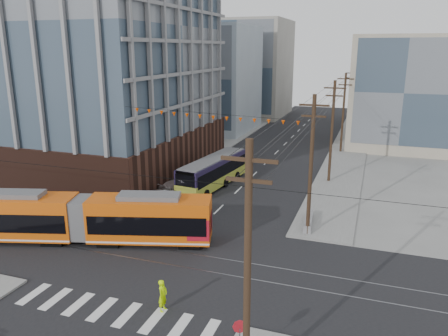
{
  "coord_description": "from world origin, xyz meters",
  "views": [
    {
      "loc": [
        12.79,
        -21.07,
        14.19
      ],
      "look_at": [
        1.47,
        11.28,
        4.76
      ],
      "focal_mm": 35.0,
      "sensor_mm": 36.0,
      "label": 1
    }
  ],
  "objects": [
    {
      "name": "jersey_barrier",
      "position": [
        8.3,
        12.83,
        0.4
      ],
      "size": [
        1.25,
        4.03,
        0.79
      ],
      "primitive_type": "cube",
      "rotation": [
        0.0,
        0.0,
        0.09
      ],
      "color": "slate",
      "rests_on": "ground"
    },
    {
      "name": "utility_pole_far",
      "position": [
        8.5,
        56.0,
        5.5
      ],
      "size": [
        0.3,
        0.3,
        11.0
      ],
      "primitive_type": "cylinder",
      "color": "black",
      "rests_on": "ground"
    },
    {
      "name": "parked_car_silver",
      "position": [
        -5.63,
        13.86,
        0.71
      ],
      "size": [
        2.77,
        4.54,
        1.41
      ],
      "primitive_type": "imported",
      "rotation": [
        0.0,
        0.0,
        3.46
      ],
      "color": "#9D9D9D",
      "rests_on": "ground"
    },
    {
      "name": "parked_car_grey",
      "position": [
        -5.83,
        22.36,
        0.72
      ],
      "size": [
        3.79,
        5.64,
        1.44
      ],
      "primitive_type": "imported",
      "rotation": [
        0.0,
        0.0,
        2.85
      ],
      "color": "#54575A",
      "rests_on": "ground"
    },
    {
      "name": "parked_car_white",
      "position": [
        -5.56,
        17.27,
        0.66
      ],
      "size": [
        3.56,
        4.89,
        1.32
      ],
      "primitive_type": "imported",
      "rotation": [
        0.0,
        0.0,
        2.71
      ],
      "color": "#B3A3A2",
      "rests_on": "ground"
    },
    {
      "name": "streetcar",
      "position": [
        -7.35,
        4.27,
        1.86
      ],
      "size": [
        19.3,
        8.06,
        3.72
      ],
      "primitive_type": null,
      "rotation": [
        0.0,
        0.0,
        0.29
      ],
      "color": "#D4540C",
      "rests_on": "ground"
    },
    {
      "name": "utility_pole_near",
      "position": [
        8.5,
        -6.0,
        5.5
      ],
      "size": [
        0.3,
        0.3,
        11.0
      ],
      "primitive_type": "cylinder",
      "color": "black",
      "rests_on": "ground"
    },
    {
      "name": "bg_bldg_ne_far",
      "position": [
        18.0,
        68.0,
        7.0
      ],
      "size": [
        16.0,
        16.0,
        14.0
      ],
      "primitive_type": "cube",
      "color": "#8C99A5",
      "rests_on": "ground"
    },
    {
      "name": "bg_bldg_ne_near",
      "position": [
        16.0,
        48.0,
        8.0
      ],
      "size": [
        14.0,
        14.0,
        16.0
      ],
      "primitive_type": "cube",
      "color": "gray",
      "rests_on": "ground"
    },
    {
      "name": "bg_bldg_nw_far",
      "position": [
        -14.0,
        72.0,
        10.0
      ],
      "size": [
        16.0,
        18.0,
        20.0
      ],
      "primitive_type": "cube",
      "color": "gray",
      "rests_on": "ground"
    },
    {
      "name": "office_building",
      "position": [
        -22.0,
        23.0,
        14.3
      ],
      "size": [
        30.0,
        25.0,
        28.6
      ],
      "primitive_type": "cube",
      "color": "#381E16",
      "rests_on": "ground"
    },
    {
      "name": "city_bus",
      "position": [
        -2.86,
        20.24,
        1.61
      ],
      "size": [
        3.88,
        11.59,
        3.22
      ],
      "primitive_type": null,
      "rotation": [
        0.0,
        0.0,
        -0.13
      ],
      "color": "#1D1532",
      "rests_on": "ground"
    },
    {
      "name": "pedestrian",
      "position": [
        2.49,
        -1.95,
        0.94
      ],
      "size": [
        0.45,
        0.69,
        1.88
      ],
      "primitive_type": "imported",
      "rotation": [
        0.0,
        0.0,
        1.56
      ],
      "color": "#C4FC01",
      "rests_on": "ground"
    },
    {
      "name": "ground",
      "position": [
        0.0,
        0.0,
        0.0
      ],
      "size": [
        160.0,
        160.0,
        0.0
      ],
      "primitive_type": "plane",
      "color": "slate"
    },
    {
      "name": "bg_bldg_nw_near",
      "position": [
        -17.0,
        52.0,
        9.0
      ],
      "size": [
        18.0,
        16.0,
        18.0
      ],
      "primitive_type": "cube",
      "color": "#8C99A5",
      "rests_on": "ground"
    }
  ]
}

